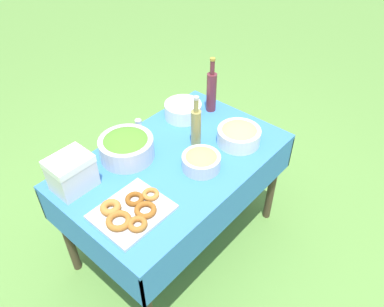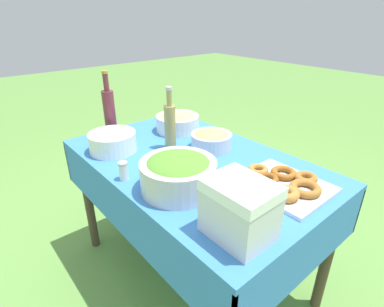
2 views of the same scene
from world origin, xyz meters
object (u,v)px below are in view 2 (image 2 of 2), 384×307
at_px(wine_bottle, 110,112).
at_px(bread_bowl, 211,139).
at_px(donut_platter, 285,183).
at_px(salad_bowl, 178,172).
at_px(olive_oil_bottle, 170,125).
at_px(pasta_bowl, 178,121).
at_px(plate_stack, 113,142).
at_px(cooler_box, 239,210).

bearing_deg(wine_bottle, bread_bowl, -146.43).
bearing_deg(donut_platter, wine_bottle, 16.38).
distance_m(salad_bowl, wine_bottle, 0.68).
bearing_deg(wine_bottle, olive_oil_bottle, -154.85).
relative_size(salad_bowl, bread_bowl, 1.44).
bearing_deg(donut_platter, pasta_bowl, -4.49).
bearing_deg(olive_oil_bottle, plate_stack, 56.71).
height_order(salad_bowl, olive_oil_bottle, olive_oil_bottle).
distance_m(plate_stack, olive_oil_bottle, 0.30).
relative_size(salad_bowl, cooler_box, 1.45).
relative_size(olive_oil_bottle, cooler_box, 1.53).
xyz_separation_m(salad_bowl, olive_oil_bottle, (0.34, -0.21, 0.05)).
distance_m(pasta_bowl, olive_oil_bottle, 0.26).
bearing_deg(pasta_bowl, bread_bowl, 175.78).
height_order(olive_oil_bottle, bread_bowl, olive_oil_bottle).
height_order(pasta_bowl, donut_platter, pasta_bowl).
relative_size(salad_bowl, pasta_bowl, 1.20).
distance_m(donut_platter, bread_bowl, 0.47).
height_order(wine_bottle, bread_bowl, wine_bottle).
xyz_separation_m(pasta_bowl, cooler_box, (-0.84, 0.41, 0.04)).
distance_m(donut_platter, cooler_box, 0.37).
bearing_deg(salad_bowl, olive_oil_bottle, -31.88).
bearing_deg(wine_bottle, donut_platter, -163.62).
bearing_deg(pasta_bowl, donut_platter, 175.51).
height_order(pasta_bowl, olive_oil_bottle, olive_oil_bottle).
bearing_deg(cooler_box, donut_platter, -79.57).
bearing_deg(plate_stack, olive_oil_bottle, -123.29).
bearing_deg(cooler_box, salad_bowl, -4.05).
xyz_separation_m(salad_bowl, donut_platter, (-0.27, -0.33, -0.05)).
bearing_deg(pasta_bowl, olive_oil_bottle, 133.66).
xyz_separation_m(plate_stack, cooler_box, (-0.83, -0.01, 0.05)).
distance_m(pasta_bowl, plate_stack, 0.42).
xyz_separation_m(salad_bowl, plate_stack, (0.49, 0.03, -0.03)).
distance_m(donut_platter, wine_bottle, 0.99).
bearing_deg(salad_bowl, wine_bottle, -4.42).
xyz_separation_m(olive_oil_bottle, bread_bowl, (-0.14, -0.16, -0.07)).
height_order(pasta_bowl, plate_stack, pasta_bowl).
relative_size(salad_bowl, wine_bottle, 0.82).
bearing_deg(bread_bowl, salad_bowl, 118.45).
xyz_separation_m(salad_bowl, bread_bowl, (0.20, -0.37, -0.02)).
height_order(salad_bowl, plate_stack, salad_bowl).
bearing_deg(donut_platter, olive_oil_bottle, 11.12).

